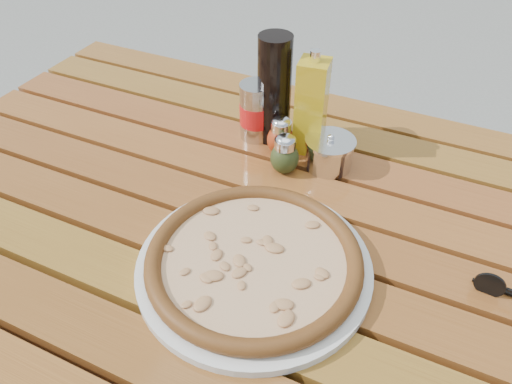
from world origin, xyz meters
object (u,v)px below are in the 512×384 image
at_px(olive_oil_cruet, 311,107).
at_px(parmesan_tin, 329,152).
at_px(table, 251,242).
at_px(oregano_shaker, 285,154).
at_px(soda_can, 256,112).
at_px(dark_bottle, 274,90).
at_px(plate, 254,266).
at_px(pizza, 254,259).
at_px(pepper_shaker, 281,136).

height_order(olive_oil_cruet, parmesan_tin, olive_oil_cruet).
bearing_deg(olive_oil_cruet, table, -95.70).
relative_size(oregano_shaker, soda_can, 0.68).
bearing_deg(dark_bottle, plate, -70.94).
relative_size(plate, soda_can, 3.00).
height_order(soda_can, parmesan_tin, soda_can).
relative_size(plate, dark_bottle, 1.64).
bearing_deg(soda_can, plate, -65.31).
height_order(table, oregano_shaker, oregano_shaker).
xyz_separation_m(dark_bottle, parmesan_tin, (0.14, -0.04, -0.08)).
bearing_deg(dark_bottle, pizza, -70.94).
relative_size(pepper_shaker, oregano_shaker, 1.00).
distance_m(soda_can, olive_oil_cruet, 0.12).
height_order(oregano_shaker, soda_can, soda_can).
bearing_deg(soda_can, oregano_shaker, -40.29).
distance_m(oregano_shaker, parmesan_tin, 0.09).
bearing_deg(olive_oil_cruet, plate, -83.49).
relative_size(plate, olive_oil_cruet, 1.71).
relative_size(plate, parmesan_tin, 2.87).
bearing_deg(table, parmesan_tin, 67.15).
bearing_deg(plate, oregano_shaker, 102.21).
bearing_deg(oregano_shaker, dark_bottle, 124.29).
bearing_deg(pepper_shaker, soda_can, 154.67).
bearing_deg(table, soda_can, 113.07).
distance_m(table, pizza, 0.16).
height_order(pepper_shaker, olive_oil_cruet, olive_oil_cruet).
xyz_separation_m(table, soda_can, (-0.09, 0.22, 0.13)).
bearing_deg(parmesan_tin, oregano_shaker, -143.84).
bearing_deg(parmesan_tin, pizza, -93.29).
bearing_deg(dark_bottle, olive_oil_cruet, -4.71).
bearing_deg(table, pepper_shaker, 97.22).
relative_size(oregano_shaker, dark_bottle, 0.37).
bearing_deg(soda_can, olive_oil_cruet, 2.34).
xyz_separation_m(pizza, dark_bottle, (-0.12, 0.34, 0.09)).
bearing_deg(pepper_shaker, plate, -74.37).
height_order(pizza, parmesan_tin, parmesan_tin).
bearing_deg(plate, table, 117.62).
distance_m(pepper_shaker, dark_bottle, 0.09).
relative_size(plate, oregano_shaker, 4.39).
xyz_separation_m(oregano_shaker, soda_can, (-0.10, 0.08, 0.02)).
xyz_separation_m(plate, dark_bottle, (-0.12, 0.34, 0.10)).
bearing_deg(pepper_shaker, table, -82.78).
distance_m(plate, pepper_shaker, 0.31).
xyz_separation_m(plate, oregano_shaker, (-0.05, 0.25, 0.03)).
bearing_deg(pizza, table, 117.62).
bearing_deg(olive_oil_cruet, oregano_shaker, -99.79).
relative_size(dark_bottle, soda_can, 1.83).
bearing_deg(table, olive_oil_cruet, 84.30).
height_order(plate, parmesan_tin, parmesan_tin).
bearing_deg(pepper_shaker, pizza, -74.37).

